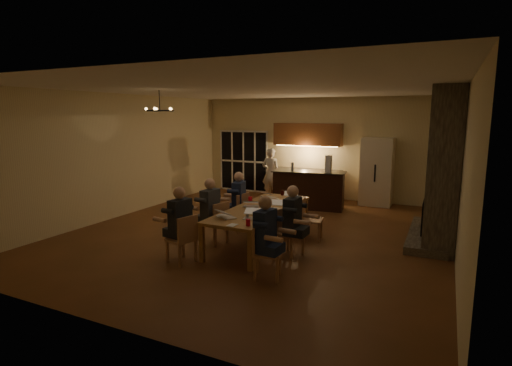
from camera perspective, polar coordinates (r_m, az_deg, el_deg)
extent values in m
plane|color=brown|center=(9.15, 0.44, -7.17)|extent=(9.00, 9.00, 0.00)
cube|color=beige|center=(13.03, 8.96, 4.92)|extent=(8.00, 0.04, 3.20)
cube|color=beige|center=(11.13, -18.68, 3.74)|extent=(0.04, 9.00, 3.20)
cube|color=beige|center=(8.00, 27.51, 1.03)|extent=(0.04, 9.00, 3.20)
cube|color=white|center=(8.77, 0.47, 13.39)|extent=(8.00, 9.00, 0.04)
cube|color=black|center=(14.05, -1.77, 3.12)|extent=(1.86, 0.08, 2.10)
cube|color=#6E6756|center=(9.19, 25.31, 2.18)|extent=(0.58, 2.50, 3.20)
cube|color=#F0E6C9|center=(12.32, 16.88, 1.55)|extent=(0.90, 0.68, 2.00)
cube|color=#A68042|center=(8.38, 0.68, -6.09)|extent=(1.10, 3.07, 0.75)
cube|color=black|center=(11.52, 7.51, -0.97)|extent=(2.14, 0.95, 1.08)
imported|color=silver|center=(12.74, 2.13, 1.38)|extent=(0.61, 0.42, 1.63)
torus|color=black|center=(9.33, -13.58, 10.02)|extent=(0.62, 0.62, 0.03)
cylinder|color=white|center=(7.95, -0.54, -3.79)|extent=(0.08, 0.08, 0.10)
cylinder|color=white|center=(8.75, 3.08, -2.55)|extent=(0.09, 0.09, 0.10)
cylinder|color=white|center=(9.04, 0.88, -2.14)|extent=(0.07, 0.07, 0.10)
cylinder|color=red|center=(6.96, -1.13, -5.66)|extent=(0.08, 0.08, 0.12)
cylinder|color=red|center=(8.84, -0.82, -2.35)|extent=(0.09, 0.09, 0.12)
cylinder|color=#B2B2B7|center=(7.56, -1.25, -4.42)|extent=(0.07, 0.07, 0.12)
cylinder|color=#3F0F0C|center=(9.60, 3.79, -1.41)|extent=(0.07, 0.07, 0.12)
cylinder|color=white|center=(7.71, 1.53, -4.53)|extent=(0.27, 0.27, 0.02)
cylinder|color=white|center=(7.63, -4.73, -4.71)|extent=(0.27, 0.27, 0.02)
cylinder|color=white|center=(8.86, 5.13, -2.70)|extent=(0.24, 0.24, 0.02)
cube|color=white|center=(7.01, -3.42, -6.03)|extent=(0.15, 0.20, 0.01)
cylinder|color=#99999E|center=(11.44, 5.22, 2.34)|extent=(0.08, 0.08, 0.24)
cube|color=silver|center=(11.27, 10.32, 2.72)|extent=(0.17, 0.17, 0.48)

